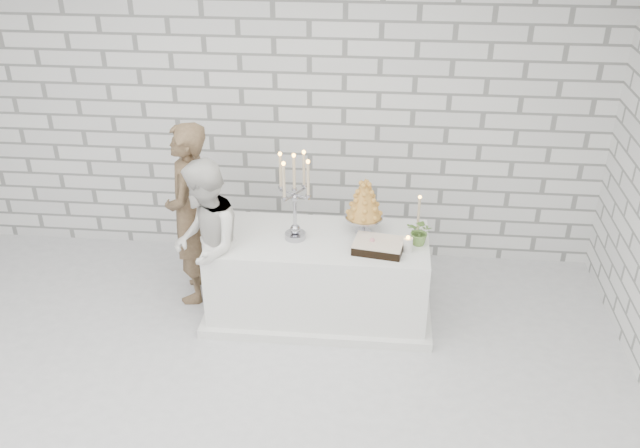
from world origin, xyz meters
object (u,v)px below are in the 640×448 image
Objects in this scene: cake_table at (319,276)px; groom at (189,214)px; candelabra at (295,197)px; bride at (206,245)px; croquembouche at (364,206)px.

cake_table is 1.10× the size of groom.
candelabra reaches higher than cake_table.
bride is at bearing -167.62° from candelabra.
cake_table is 3.62× the size of croquembouche.
groom is (-1.13, 0.19, 0.44)m from cake_table.
cake_table is at bearing 5.34° from candelabra.
croquembouche is at bearing 20.09° from cake_table.
bride is at bearing -166.36° from croquembouche.
cake_table is at bearing 91.96° from bride.
candelabra is (0.94, -0.21, 0.31)m from groom.
bride is 0.83m from candelabra.
candelabra is 0.59m from croquembouche.
croquembouche is (0.55, 0.15, -0.13)m from candelabra.
bride is 2.95× the size of croquembouche.
groom is 1.01m from candelabra.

